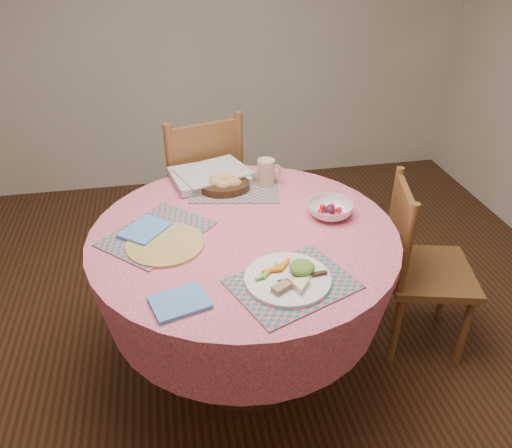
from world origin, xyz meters
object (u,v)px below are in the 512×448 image
at_px(latte_mug, 267,172).
at_px(bread_bowl, 224,183).
at_px(chair_right, 421,265).
at_px(dinner_plate, 290,278).
at_px(chair_back, 199,192).
at_px(fruit_bowl, 330,210).
at_px(dining_table, 244,270).
at_px(wicker_trivet, 165,244).

bearing_deg(latte_mug, bread_bowl, -173.58).
bearing_deg(chair_right, dinner_plate, 131.51).
distance_m(chair_right, chair_back, 1.24).
distance_m(chair_back, fruit_bowl, 0.94).
bearing_deg(latte_mug, dining_table, -114.32).
height_order(dining_table, dinner_plate, dinner_plate).
height_order(dining_table, bread_bowl, bread_bowl).
distance_m(chair_back, bread_bowl, 0.54).
bearing_deg(dinner_plate, dining_table, 106.09).
height_order(dining_table, fruit_bowl, fruit_bowl).
bearing_deg(chair_right, bread_bowl, 83.00).
bearing_deg(latte_mug, fruit_bowl, -58.32).
relative_size(chair_right, bread_bowl, 3.76).
relative_size(chair_right, latte_mug, 7.16).
height_order(bread_bowl, latte_mug, latte_mug).
relative_size(bread_bowl, latte_mug, 1.90).
relative_size(bread_bowl, fruit_bowl, 1.15).
relative_size(dining_table, bread_bowl, 5.39).
xyz_separation_m(chair_back, dinner_plate, (0.22, -1.16, 0.25)).
bearing_deg(wicker_trivet, latte_mug, 41.20).
height_order(chair_back, latte_mug, chair_back).
bearing_deg(chair_right, latte_mug, 75.79).
bearing_deg(dining_table, fruit_bowl, 8.22).
bearing_deg(wicker_trivet, dinner_plate, -36.84).
bearing_deg(chair_back, dinner_plate, 84.25).
bearing_deg(dining_table, chair_back, 98.43).
bearing_deg(fruit_bowl, bread_bowl, 142.89).
xyz_separation_m(chair_right, wicker_trivet, (-1.14, -0.07, 0.31)).
distance_m(wicker_trivet, fruit_bowl, 0.69).
bearing_deg(bread_bowl, wicker_trivet, -125.19).
xyz_separation_m(wicker_trivet, latte_mug, (0.48, 0.42, 0.06)).
bearing_deg(chair_right, fruit_bowl, 100.71).
bearing_deg(wicker_trivet, chair_right, 3.40).
bearing_deg(wicker_trivet, dining_table, 7.58).
bearing_deg(chair_back, chair_right, 123.86).
xyz_separation_m(bread_bowl, latte_mug, (0.20, 0.02, 0.03)).
distance_m(dining_table, fruit_bowl, 0.44).
relative_size(chair_back, wicker_trivet, 3.30).
height_order(wicker_trivet, latte_mug, latte_mug).
xyz_separation_m(dining_table, bread_bowl, (-0.03, 0.36, 0.23)).
relative_size(chair_back, dinner_plate, 3.30).
bearing_deg(fruit_bowl, latte_mug, 121.68).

